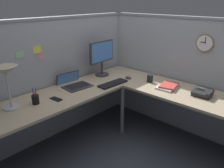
% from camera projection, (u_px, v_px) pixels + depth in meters
% --- Properties ---
extents(ground_plane, '(6.80, 6.80, 0.00)m').
position_uv_depth(ground_plane, '(123.00, 142.00, 3.04)').
color(ground_plane, '#383D47').
extents(cubicle_wall_back, '(2.57, 0.12, 1.58)m').
position_uv_depth(cubicle_wall_back, '(57.00, 78.00, 3.06)').
color(cubicle_wall_back, '#999EA8').
rests_on(cubicle_wall_back, ground).
extents(cubicle_wall_right, '(0.12, 2.37, 1.58)m').
position_uv_depth(cubicle_wall_right, '(179.00, 74.00, 3.19)').
color(cubicle_wall_right, '#999EA8').
rests_on(cubicle_wall_right, ground).
extents(desk, '(2.35, 2.15, 0.73)m').
position_uv_depth(desk, '(119.00, 103.00, 2.69)').
color(desk, tan).
rests_on(desk, ground).
extents(monitor, '(0.46, 0.20, 0.50)m').
position_uv_depth(monitor, '(102.00, 56.00, 3.26)').
color(monitor, '#38383D').
rests_on(monitor, desk).
extents(laptop, '(0.37, 0.41, 0.22)m').
position_uv_depth(laptop, '(73.00, 83.00, 2.97)').
color(laptop, '#38383D').
rests_on(laptop, desk).
extents(keyboard, '(0.44, 0.16, 0.02)m').
position_uv_depth(keyboard, '(113.00, 84.00, 3.00)').
color(keyboard, black).
rests_on(keyboard, desk).
extents(computer_mouse, '(0.06, 0.10, 0.03)m').
position_uv_depth(computer_mouse, '(128.00, 78.00, 3.21)').
color(computer_mouse, '#38383D').
rests_on(computer_mouse, desk).
extents(desk_lamp_dome, '(0.24, 0.24, 0.44)m').
position_uv_depth(desk_lamp_dome, '(6.00, 74.00, 2.23)').
color(desk_lamp_dome, '#B7BABF').
rests_on(desk_lamp_dome, desk).
extents(pen_cup, '(0.08, 0.08, 0.18)m').
position_uv_depth(pen_cup, '(35.00, 99.00, 2.43)').
color(pen_cup, black).
rests_on(pen_cup, desk).
extents(cell_phone, '(0.08, 0.15, 0.01)m').
position_uv_depth(cell_phone, '(56.00, 99.00, 2.55)').
color(cell_phone, black).
rests_on(cell_phone, desk).
extents(office_phone, '(0.20, 0.21, 0.11)m').
position_uv_depth(office_phone, '(203.00, 93.00, 2.63)').
color(office_phone, '#232326').
rests_on(office_phone, desk).
extents(book_stack, '(0.31, 0.25, 0.04)m').
position_uv_depth(book_stack, '(168.00, 86.00, 2.88)').
color(book_stack, silver).
rests_on(book_stack, desk).
extents(coffee_mug, '(0.08, 0.08, 0.10)m').
position_uv_depth(coffee_mug, '(150.00, 78.00, 3.08)').
color(coffee_mug, black).
rests_on(coffee_mug, desk).
extents(wall_clock, '(0.04, 0.22, 0.22)m').
position_uv_depth(wall_clock, '(205.00, 43.00, 2.78)').
color(wall_clock, olive).
extents(pinned_note_leftmost, '(0.08, 0.00, 0.08)m').
position_uv_depth(pinned_note_leftmost, '(41.00, 57.00, 2.75)').
color(pinned_note_leftmost, pink).
extents(pinned_note_middle, '(0.10, 0.00, 0.07)m').
position_uv_depth(pinned_note_middle, '(20.00, 55.00, 2.55)').
color(pinned_note_middle, '#8CCC99').
extents(pinned_note_rightmost, '(0.11, 0.00, 0.09)m').
position_uv_depth(pinned_note_rightmost, '(37.00, 50.00, 2.68)').
color(pinned_note_rightmost, '#EAD84C').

